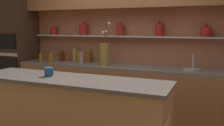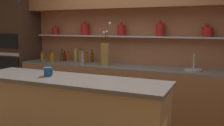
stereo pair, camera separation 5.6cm
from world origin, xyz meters
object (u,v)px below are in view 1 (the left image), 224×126
(bottle_oil_4, at_px, (79,57))
(bottle_oil_5, at_px, (41,57))
(bottle_oil_0, at_px, (61,57))
(bottle_spirit_6, at_px, (81,58))
(flower_vase, at_px, (104,54))
(bottle_sauce_10, at_px, (48,57))
(bottle_oil_2, at_px, (91,57))
(bottle_sauce_3, at_px, (86,58))
(bottle_sauce_8, at_px, (63,56))
(oven_tower, at_px, (17,52))
(bottle_sauce_1, at_px, (67,57))
(bottle_oil_9, at_px, (51,58))
(coffee_mug, at_px, (48,72))
(bottle_spirit_7, at_px, (74,55))
(sink_fixture, at_px, (192,68))

(bottle_oil_4, bearing_deg, bottle_oil_5, -166.99)
(bottle_oil_0, height_order, bottle_spirit_6, bottle_spirit_6)
(flower_vase, distance_m, bottle_sauce_10, 1.25)
(bottle_oil_2, relative_size, bottle_sauce_3, 1.28)
(bottle_sauce_3, relative_size, bottle_sauce_8, 0.98)
(bottle_oil_0, relative_size, bottle_spirit_6, 0.87)
(bottle_oil_5, bearing_deg, bottle_oil_2, 17.23)
(bottle_oil_4, bearing_deg, bottle_sauce_8, 162.42)
(bottle_oil_2, xyz_separation_m, bottle_sauce_3, (-0.08, -0.06, -0.02))
(bottle_sauce_8, distance_m, bottle_sauce_10, 0.29)
(bottle_oil_5, bearing_deg, bottle_oil_4, 13.01)
(flower_vase, bearing_deg, bottle_spirit_6, -172.17)
(oven_tower, xyz_separation_m, bottle_oil_5, (0.69, -0.12, -0.07))
(bottle_sauce_1, xyz_separation_m, bottle_sauce_8, (-0.09, 0.01, 0.00))
(oven_tower, relative_size, bottle_oil_5, 10.31)
(bottle_sauce_3, distance_m, bottle_oil_9, 0.63)
(bottle_oil_4, bearing_deg, flower_vase, -11.79)
(bottle_sauce_10, xyz_separation_m, coffee_mug, (1.25, -1.64, 0.07))
(bottle_sauce_1, relative_size, bottle_oil_4, 0.69)
(bottle_oil_2, height_order, bottle_sauce_10, bottle_oil_2)
(bottle_oil_4, height_order, bottle_spirit_7, bottle_spirit_7)
(sink_fixture, height_order, bottle_oil_5, sink_fixture)
(bottle_oil_2, distance_m, bottle_spirit_7, 0.36)
(bottle_spirit_6, bearing_deg, bottle_oil_5, 179.51)
(bottle_spirit_7, bearing_deg, bottle_oil_5, -152.79)
(sink_fixture, distance_m, coffee_mug, 2.18)
(oven_tower, height_order, bottle_oil_9, oven_tower)
(sink_fixture, xyz_separation_m, bottle_spirit_6, (-1.85, -0.14, 0.08))
(bottle_oil_5, distance_m, bottle_sauce_8, 0.43)
(flower_vase, height_order, bottle_oil_4, flower_vase)
(bottle_oil_2, height_order, bottle_sauce_8, bottle_oil_2)
(sink_fixture, relative_size, bottle_oil_0, 1.15)
(sink_fixture, height_order, bottle_oil_4, bottle_oil_4)
(oven_tower, height_order, bottle_sauce_3, oven_tower)
(bottle_sauce_3, bearing_deg, bottle_oil_0, -176.63)
(oven_tower, relative_size, bottle_sauce_1, 12.07)
(sink_fixture, distance_m, bottle_sauce_10, 2.67)
(flower_vase, relative_size, bottle_oil_9, 3.23)
(flower_vase, bearing_deg, bottle_sauce_8, 165.68)
(oven_tower, height_order, sink_fixture, oven_tower)
(oven_tower, bearing_deg, bottle_oil_5, -10.29)
(bottle_oil_9, bearing_deg, sink_fixture, 4.36)
(bottle_sauce_10, relative_size, coffee_mug, 1.69)
(bottle_sauce_10, bearing_deg, bottle_oil_9, -42.44)
(flower_vase, height_order, sink_fixture, flower_vase)
(bottle_oil_0, distance_m, bottle_sauce_3, 0.53)
(oven_tower, distance_m, bottle_oil_5, 0.70)
(bottle_oil_5, bearing_deg, bottle_sauce_8, 45.56)
(bottle_oil_0, xyz_separation_m, bottle_oil_9, (-0.04, -0.25, -0.00))
(bottle_spirit_7, bearing_deg, bottle_sauce_10, -163.00)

